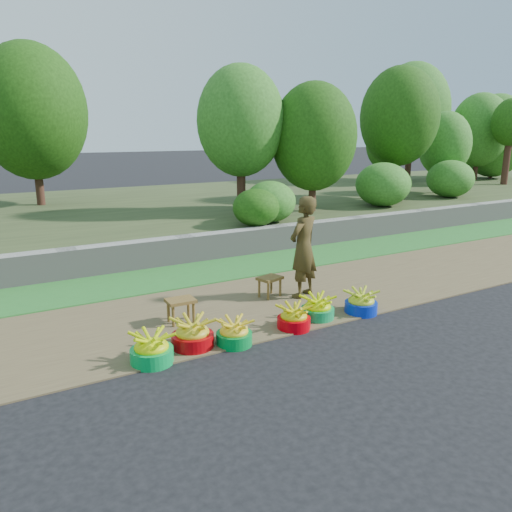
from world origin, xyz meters
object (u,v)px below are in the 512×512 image
stool_right (270,281)px  basin_c (234,333)px  basin_b (193,335)px  stool_left (181,304)px  basin_e (318,308)px  vendor_woman (303,247)px  basin_a (152,349)px  basin_f (361,303)px  basin_d (294,318)px

stool_right → basin_c: bearing=-135.4°
basin_b → stool_left: 0.84m
basin_b → basin_e: basin_b is taller
basin_b → vendor_woman: 2.52m
stool_left → basin_b: bearing=-102.3°
basin_b → stool_right: basin_b is taller
basin_a → basin_f: (3.14, 0.03, -0.01)m
basin_c → stool_left: stool_left is taller
basin_d → basin_b: bearing=175.5°
basin_c → vendor_woman: size_ratio=0.28×
basin_f → stool_left: size_ratio=1.21×
basin_d → basin_e: basin_e is taller
basin_f → stool_left: bearing=159.0°
basin_b → vendor_woman: bearing=21.7°
basin_a → basin_e: 2.46m
basin_f → stool_left: 2.57m
stool_left → stool_right: bearing=11.4°
basin_f → basin_a: bearing=-179.5°
basin_e → vendor_woman: size_ratio=0.29×
basin_b → stool_right: (1.80, 1.14, 0.10)m
basin_e → stool_left: stool_left is taller
basin_a → basin_e: size_ratio=1.05×
basin_d → vendor_woman: bearing=49.7°
basin_c → vendor_woman: (1.78, 1.07, 0.67)m
basin_f → basin_c: bearing=-178.5°
basin_a → basin_f: size_ratio=1.04×
basin_a → basin_f: basin_a is taller
basin_c → basin_f: (2.10, 0.05, 0.01)m
basin_d → basin_e: bearing=14.4°
basin_e → vendor_woman: (0.37, 0.89, 0.66)m
basin_f → stool_right: 1.48m
basin_b → basin_c: basin_b is taller
basin_b → stool_right: size_ratio=1.20×
basin_e → basin_c: bearing=-172.7°
basin_a → basin_c: size_ratio=1.10×
stool_left → vendor_woman: 2.15m
basin_e → basin_a: bearing=-176.4°
basin_b → stool_right: bearing=32.3°
basin_c → stool_right: stool_right is taller
basin_e → stool_left: size_ratio=1.20×
basin_a → stool_right: 2.68m
vendor_woman → stool_right: bearing=-49.2°
basin_e → basin_f: basin_f is taller
basin_f → stool_right: basin_f is taller
basin_e → stool_right: 1.13m
basin_a → basin_e: basin_a is taller
basin_a → basin_c: bearing=-1.5°
basin_d → basin_a: bearing=-179.2°
stool_left → basin_c: bearing=-72.8°
basin_b → basin_d: (1.40, -0.11, -0.02)m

